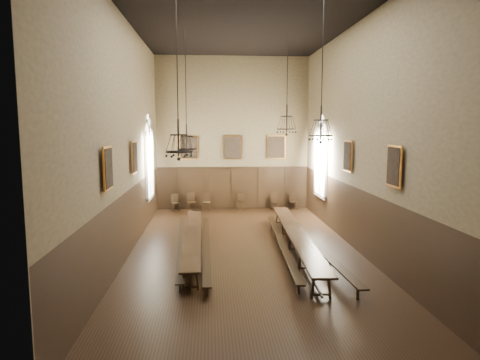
{
  "coord_description": "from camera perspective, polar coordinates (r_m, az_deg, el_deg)",
  "views": [
    {
      "loc": [
        -1.33,
        -16.38,
        4.93
      ],
      "look_at": [
        -0.09,
        1.5,
        2.68
      ],
      "focal_mm": 32.0,
      "sensor_mm": 36.0,
      "label": 1
    }
  ],
  "objects": [
    {
      "name": "portrait_back_2",
      "position": [
        25.6,
        4.87,
        4.38
      ],
      "size": [
        1.1,
        0.12,
        1.4
      ],
      "color": "orange",
      "rests_on": "wall_back"
    },
    {
      "name": "window_right",
      "position": [
        22.68,
        10.76,
        3.16
      ],
      "size": [
        0.2,
        2.2,
        4.6
      ],
      "primitive_type": null,
      "color": "white",
      "rests_on": "wall_right"
    },
    {
      "name": "chair_2",
      "position": [
        25.38,
        -4.49,
        -3.38
      ],
      "size": [
        0.45,
        0.45,
        1.0
      ],
      "rotation": [
        0.0,
        0.0,
        -0.02
      ],
      "color": "black",
      "rests_on": "floor"
    },
    {
      "name": "portrait_right_1",
      "position": [
        14.15,
        19.86,
        1.74
      ],
      "size": [
        0.12,
        1.0,
        1.3
      ],
      "color": "orange",
      "rests_on": "wall_right"
    },
    {
      "name": "table_right",
      "position": [
        17.2,
        7.46,
        -8.17
      ],
      "size": [
        1.17,
        10.36,
        0.81
      ],
      "rotation": [
        0.0,
        0.0,
        -0.04
      ],
      "color": "black",
      "rests_on": "floor"
    },
    {
      "name": "wall_left",
      "position": [
        16.69,
        -15.03,
        5.44
      ],
      "size": [
        0.02,
        18.0,
        9.0
      ],
      "primitive_type": "cube",
      "color": "olive",
      "rests_on": "ground"
    },
    {
      "name": "table_left",
      "position": [
        17.25,
        -6.32,
        -8.26
      ],
      "size": [
        0.84,
        9.19,
        0.72
      ],
      "rotation": [
        0.0,
        0.0,
        0.02
      ],
      "color": "black",
      "rests_on": "floor"
    },
    {
      "name": "floor",
      "position": [
        17.16,
        0.64,
        -9.57
      ],
      "size": [
        9.0,
        18.0,
        0.02
      ],
      "primitive_type": "cube",
      "color": "black",
      "rests_on": "ground"
    },
    {
      "name": "chair_7",
      "position": [
        25.88,
        7.11,
        -3.25
      ],
      "size": [
        0.5,
        0.5,
        0.93
      ],
      "rotation": [
        0.0,
        0.0,
        0.24
      ],
      "color": "black",
      "rests_on": "floor"
    },
    {
      "name": "portrait_back_0",
      "position": [
        25.32,
        -6.87,
        4.32
      ],
      "size": [
        1.1,
        0.12,
        1.4
      ],
      "color": "orange",
      "rests_on": "wall_back"
    },
    {
      "name": "portrait_back_1",
      "position": [
        25.33,
        -0.97,
        4.37
      ],
      "size": [
        1.1,
        0.12,
        1.4
      ],
      "color": "orange",
      "rests_on": "wall_back"
    },
    {
      "name": "chandelier_front_left",
      "position": [
        13.59,
        -8.21,
        5.19
      ],
      "size": [
        0.83,
        0.83,
        5.01
      ],
      "color": "black",
      "rests_on": "ceiling"
    },
    {
      "name": "bench_left_inner",
      "position": [
        16.9,
        -4.53,
        -8.9
      ],
      "size": [
        0.41,
        9.22,
        0.41
      ],
      "rotation": [
        0.0,
        0.0,
        0.01
      ],
      "color": "black",
      "rests_on": "floor"
    },
    {
      "name": "bench_left_outer",
      "position": [
        17.26,
        -7.79,
        -8.59
      ],
      "size": [
        0.78,
        9.28,
        0.42
      ],
      "rotation": [
        0.0,
        0.0,
        0.05
      ],
      "color": "black",
      "rests_on": "floor"
    },
    {
      "name": "ceiling",
      "position": [
        16.94,
        0.69,
        21.1
      ],
      "size": [
        9.0,
        18.0,
        0.02
      ],
      "primitive_type": "cube",
      "color": "black",
      "rests_on": "ground"
    },
    {
      "name": "portrait_left_0",
      "position": [
        17.69,
        -13.91,
        2.96
      ],
      "size": [
        0.12,
        1.0,
        1.3
      ],
      "color": "orange",
      "rests_on": "wall_left"
    },
    {
      "name": "wainscot_panelling",
      "position": [
        16.84,
        0.65,
        -5.46
      ],
      "size": [
        9.0,
        18.0,
        2.5
      ],
      "primitive_type": null,
      "color": "black",
      "rests_on": "floor"
    },
    {
      "name": "chair_1",
      "position": [
        25.43,
        -6.46,
        -3.35
      ],
      "size": [
        0.55,
        0.55,
        1.04
      ],
      "rotation": [
        0.0,
        0.0,
        0.22
      ],
      "color": "black",
      "rests_on": "floor"
    },
    {
      "name": "bench_right_outer",
      "position": [
        17.46,
        9.22,
        -8.29
      ],
      "size": [
        0.88,
        10.75,
        0.48
      ],
      "rotation": [
        0.0,
        0.0,
        0.05
      ],
      "color": "black",
      "rests_on": "floor"
    },
    {
      "name": "window_left",
      "position": [
        22.15,
        -12.03,
        3.04
      ],
      "size": [
        0.2,
        2.2,
        4.6
      ],
      "primitive_type": null,
      "color": "white",
      "rests_on": "wall_left"
    },
    {
      "name": "chair_0",
      "position": [
        25.39,
        -8.59,
        -3.44
      ],
      "size": [
        0.55,
        0.55,
        0.98
      ],
      "rotation": [
        0.0,
        0.0,
        0.34
      ],
      "color": "black",
      "rests_on": "floor"
    },
    {
      "name": "portrait_right_0",
      "position": [
        18.34,
        14.2,
        3.09
      ],
      "size": [
        0.12,
        1.0,
        1.3
      ],
      "color": "orange",
      "rests_on": "wall_right"
    },
    {
      "name": "chandelier_front_right",
      "position": [
        13.99,
        10.74,
        7.19
      ],
      "size": [
        0.77,
        0.77,
        4.5
      ],
      "color": "black",
      "rests_on": "ceiling"
    },
    {
      "name": "wall_back",
      "position": [
        25.43,
        -0.99,
        6.19
      ],
      "size": [
        9.0,
        0.02,
        9.0
      ],
      "primitive_type": "cube",
      "color": "olive",
      "rests_on": "ground"
    },
    {
      "name": "portrait_left_1",
      "position": [
        13.3,
        -17.23,
        1.53
      ],
      "size": [
        0.12,
        1.0,
        1.3
      ],
      "color": "orange",
      "rests_on": "wall_left"
    },
    {
      "name": "bench_right_inner",
      "position": [
        17.16,
        5.59,
        -8.65
      ],
      "size": [
        0.75,
        9.36,
        0.42
      ],
      "rotation": [
        0.0,
        0.0,
        -0.05
      ],
      "color": "black",
      "rests_on": "floor"
    },
    {
      "name": "chandelier_back_right",
      "position": [
        19.28,
        6.25,
        7.6
      ],
      "size": [
        0.88,
        0.88,
        4.34
      ],
      "color": "black",
      "rests_on": "ceiling"
    },
    {
      "name": "chair_4",
      "position": [
        25.39,
        0.09,
        -3.36
      ],
      "size": [
        0.53,
        0.53,
        0.98
      ],
      "rotation": [
        0.0,
        0.0,
        -0.28
      ],
      "color": "black",
      "rests_on": "floor"
    },
    {
      "name": "chair_6",
      "position": [
        25.56,
        4.57,
        -3.27
      ],
      "size": [
        0.52,
        0.52,
        1.04
      ],
      "rotation": [
        0.0,
        0.0,
        -0.15
      ],
      "color": "black",
      "rests_on": "floor"
    },
    {
      "name": "wall_right",
      "position": [
        17.4,
        15.71,
        5.47
      ],
      "size": [
        0.02,
        18.0,
        9.0
      ],
      "primitive_type": "cube",
      "color": "olive",
      "rests_on": "ground"
    },
    {
      "name": "chandelier_back_left",
      "position": [
        18.57,
        -7.13,
        5.13
      ],
      "size": [
        0.87,
        0.87,
        5.2
      ],
      "color": "black",
      "rests_on": "ceiling"
    },
    {
      "name": "wall_front",
      "position": [
        7.5,
        6.26,
        3.83
      ],
      "size": [
        9.0,
        0.02,
        9.0
      ],
      "primitive_type": "cube",
      "color": "olive",
      "rests_on": "ground"
    }
  ]
}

